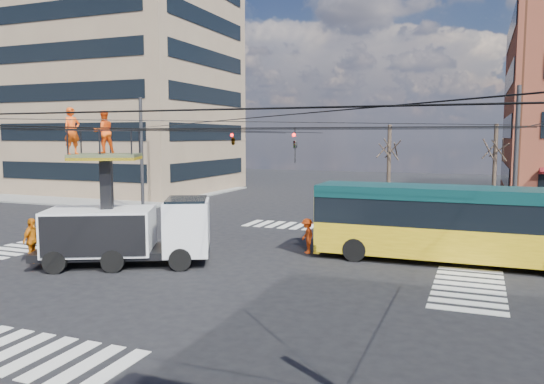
{
  "coord_description": "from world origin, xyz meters",
  "views": [
    {
      "loc": [
        10.19,
        -19.39,
        5.29
      ],
      "look_at": [
        1.64,
        2.38,
        2.83
      ],
      "focal_mm": 35.0,
      "sensor_mm": 36.0,
      "label": 1
    }
  ],
  "objects": [
    {
      "name": "ground",
      "position": [
        0.0,
        0.0,
        0.0
      ],
      "size": [
        120.0,
        120.0,
        0.0
      ],
      "primitive_type": "plane",
      "color": "black",
      "rests_on": "ground"
    },
    {
      "name": "sidewalk_nw",
      "position": [
        -21.0,
        21.0,
        0.06
      ],
      "size": [
        18.0,
        18.0,
        0.12
      ],
      "primitive_type": "cube",
      "color": "slate",
      "rests_on": "ground"
    },
    {
      "name": "crosswalks",
      "position": [
        0.0,
        0.0,
        0.01
      ],
      "size": [
        22.4,
        22.4,
        0.02
      ],
      "primitive_type": null,
      "color": "silver",
      "rests_on": "ground"
    },
    {
      "name": "building_tower",
      "position": [
        -21.98,
        23.98,
        15.0
      ],
      "size": [
        18.06,
        16.06,
        30.0
      ],
      "color": "#876D55",
      "rests_on": "ground"
    },
    {
      "name": "overhead_network",
      "position": [
        -0.07,
        0.4,
        4.29
      ],
      "size": [
        24.24,
        24.24,
        8.0
      ],
      "color": "#2D2D30",
      "rests_on": "ground"
    },
    {
      "name": "tree_a",
      "position": [
        5.0,
        13.5,
        4.63
      ],
      "size": [
        2.0,
        2.0,
        6.0
      ],
      "color": "#382B21",
      "rests_on": "ground"
    },
    {
      "name": "tree_b",
      "position": [
        11.0,
        13.5,
        4.63
      ],
      "size": [
        2.0,
        2.0,
        6.0
      ],
      "color": "#382B21",
      "rests_on": "ground"
    },
    {
      "name": "utility_truck",
      "position": [
        -3.17,
        -1.58,
        2.08
      ],
      "size": [
        7.29,
        5.18,
        6.41
      ],
      "rotation": [
        0.0,
        0.0,
        0.46
      ],
      "color": "black",
      "rests_on": "ground"
    },
    {
      "name": "city_bus",
      "position": [
        9.5,
        3.66,
        1.72
      ],
      "size": [
        11.91,
        2.75,
        3.2
      ],
      "rotation": [
        0.0,
        0.0,
        0.01
      ],
      "color": "#C09912",
      "rests_on": "ground"
    },
    {
      "name": "traffic_cone",
      "position": [
        -6.65,
        -1.96,
        0.38
      ],
      "size": [
        0.36,
        0.36,
        0.76
      ],
      "primitive_type": "cone",
      "color": "orange",
      "rests_on": "ground"
    },
    {
      "name": "worker_ground",
      "position": [
        -7.19,
        -2.72,
        0.94
      ],
      "size": [
        0.7,
        1.18,
        1.88
      ],
      "primitive_type": "imported",
      "rotation": [
        0.0,
        0.0,
        1.8
      ],
      "color": "orange",
      "rests_on": "ground"
    },
    {
      "name": "flagger",
      "position": [
        3.03,
        3.21,
        0.8
      ],
      "size": [
        1.09,
        1.18,
        1.59
      ],
      "primitive_type": "imported",
      "rotation": [
        0.0,
        0.0,
        -0.93
      ],
      "color": "#DA3E0D",
      "rests_on": "ground"
    }
  ]
}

